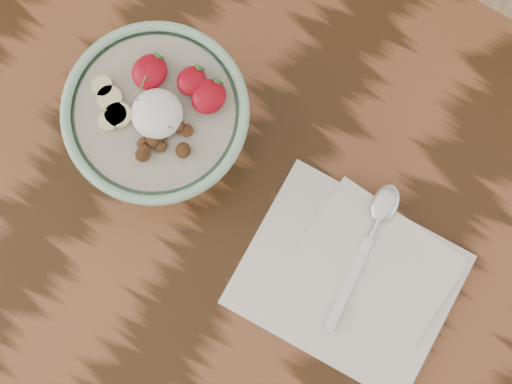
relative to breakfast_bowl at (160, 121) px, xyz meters
The scene contains 4 objects.
table 23.04cm from the breakfast_bowl, 36.43° to the right, with size 160.00×90.00×75.00cm.
breakfast_bowl is the anchor object (origin of this frame).
napkin 29.24cm from the breakfast_bowl, ahead, with size 25.35×20.86×1.51cm.
spoon 28.07cm from the breakfast_bowl, ahead, with size 4.24×19.25×1.00cm.
Camera 1 is at (6.42, -1.37, 161.24)cm, focal length 50.00 mm.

